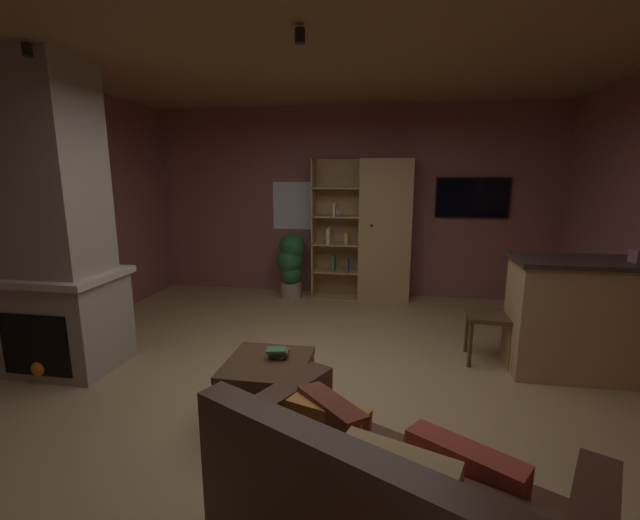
{
  "coord_description": "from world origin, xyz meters",
  "views": [
    {
      "loc": [
        0.61,
        -3.2,
        1.8
      ],
      "look_at": [
        0.0,
        0.4,
        1.05
      ],
      "focal_mm": 23.92,
      "sensor_mm": 36.0,
      "label": 1
    }
  ],
  "objects_px": {
    "kitchen_bar_counter": "(601,319)",
    "coffee_table": "(268,373)",
    "table_book_1": "(280,352)",
    "table_book_2": "(276,350)",
    "dining_chair": "(500,310)",
    "tissue_box": "(640,256)",
    "potted_floor_plant": "(291,263)",
    "wall_mounted_tv": "(472,198)",
    "stone_fireplace": "(54,237)",
    "bookshelf_cabinet": "(378,232)",
    "table_book_0": "(278,355)"
  },
  "relations": [
    {
      "from": "table_book_0",
      "to": "potted_floor_plant",
      "type": "relative_size",
      "value": 0.12
    },
    {
      "from": "bookshelf_cabinet",
      "to": "table_book_2",
      "type": "bearing_deg",
      "value": -100.71
    },
    {
      "from": "bookshelf_cabinet",
      "to": "table_book_1",
      "type": "xyz_separation_m",
      "value": [
        -0.59,
        -3.2,
        -0.47
      ]
    },
    {
      "from": "potted_floor_plant",
      "to": "tissue_box",
      "type": "bearing_deg",
      "value": -30.28
    },
    {
      "from": "kitchen_bar_counter",
      "to": "wall_mounted_tv",
      "type": "relative_size",
      "value": 1.57
    },
    {
      "from": "tissue_box",
      "to": "coffee_table",
      "type": "xyz_separation_m",
      "value": [
        -2.89,
        -1.12,
        -0.74
      ]
    },
    {
      "from": "kitchen_bar_counter",
      "to": "potted_floor_plant",
      "type": "height_order",
      "value": "kitchen_bar_counter"
    },
    {
      "from": "table_book_2",
      "to": "stone_fireplace",
      "type": "bearing_deg",
      "value": 166.57
    },
    {
      "from": "tissue_box",
      "to": "table_book_2",
      "type": "bearing_deg",
      "value": -159.33
    },
    {
      "from": "kitchen_bar_counter",
      "to": "coffee_table",
      "type": "height_order",
      "value": "kitchen_bar_counter"
    },
    {
      "from": "bookshelf_cabinet",
      "to": "kitchen_bar_counter",
      "type": "height_order",
      "value": "bookshelf_cabinet"
    },
    {
      "from": "coffee_table",
      "to": "potted_floor_plant",
      "type": "xyz_separation_m",
      "value": [
        -0.58,
        3.14,
        0.14
      ]
    },
    {
      "from": "table_book_2",
      "to": "dining_chair",
      "type": "bearing_deg",
      "value": 35.23
    },
    {
      "from": "bookshelf_cabinet",
      "to": "coffee_table",
      "type": "height_order",
      "value": "bookshelf_cabinet"
    },
    {
      "from": "potted_floor_plant",
      "to": "wall_mounted_tv",
      "type": "bearing_deg",
      "value": 7.73
    },
    {
      "from": "stone_fireplace",
      "to": "dining_chair",
      "type": "bearing_deg",
      "value": 10.91
    },
    {
      "from": "stone_fireplace",
      "to": "potted_floor_plant",
      "type": "xyz_separation_m",
      "value": [
        1.54,
        2.58,
        -0.72
      ]
    },
    {
      "from": "bookshelf_cabinet",
      "to": "coffee_table",
      "type": "bearing_deg",
      "value": -101.5
    },
    {
      "from": "table_book_1",
      "to": "table_book_2",
      "type": "bearing_deg",
      "value": -123.5
    },
    {
      "from": "table_book_2",
      "to": "potted_floor_plant",
      "type": "relative_size",
      "value": 0.15
    },
    {
      "from": "kitchen_bar_counter",
      "to": "table_book_1",
      "type": "bearing_deg",
      "value": -156.9
    },
    {
      "from": "tissue_box",
      "to": "table_book_0",
      "type": "distance_m",
      "value": 3.08
    },
    {
      "from": "stone_fireplace",
      "to": "wall_mounted_tv",
      "type": "xyz_separation_m",
      "value": [
        4.05,
        2.92,
        0.22
      ]
    },
    {
      "from": "kitchen_bar_counter",
      "to": "table_book_1",
      "type": "xyz_separation_m",
      "value": [
        -2.62,
        -1.12,
        -0.02
      ]
    },
    {
      "from": "table_book_2",
      "to": "potted_floor_plant",
      "type": "xyz_separation_m",
      "value": [
        -0.63,
        3.1,
        -0.02
      ]
    },
    {
      "from": "dining_chair",
      "to": "wall_mounted_tv",
      "type": "height_order",
      "value": "wall_mounted_tv"
    },
    {
      "from": "potted_floor_plant",
      "to": "table_book_2",
      "type": "bearing_deg",
      "value": -78.44
    },
    {
      "from": "dining_chair",
      "to": "wall_mounted_tv",
      "type": "distance_m",
      "value": 2.34
    },
    {
      "from": "stone_fireplace",
      "to": "table_book_2",
      "type": "xyz_separation_m",
      "value": [
        2.17,
        -0.52,
        -0.7
      ]
    },
    {
      "from": "coffee_table",
      "to": "wall_mounted_tv",
      "type": "relative_size",
      "value": 0.63
    },
    {
      "from": "table_book_1",
      "to": "coffee_table",
      "type": "bearing_deg",
      "value": -133.92
    },
    {
      "from": "dining_chair",
      "to": "table_book_0",
      "type": "bearing_deg",
      "value": -145.35
    },
    {
      "from": "table_book_0",
      "to": "wall_mounted_tv",
      "type": "relative_size",
      "value": 0.11
    },
    {
      "from": "kitchen_bar_counter",
      "to": "tissue_box",
      "type": "height_order",
      "value": "tissue_box"
    },
    {
      "from": "stone_fireplace",
      "to": "bookshelf_cabinet",
      "type": "distance_m",
      "value": 3.89
    },
    {
      "from": "table_book_2",
      "to": "tissue_box",
      "type": "bearing_deg",
      "value": 20.67
    },
    {
      "from": "table_book_1",
      "to": "tissue_box",
      "type": "bearing_deg",
      "value": 20.27
    },
    {
      "from": "dining_chair",
      "to": "wall_mounted_tv",
      "type": "xyz_separation_m",
      "value": [
        0.05,
        2.15,
        0.93
      ]
    },
    {
      "from": "table_book_1",
      "to": "wall_mounted_tv",
      "type": "bearing_deg",
      "value": 61.37
    },
    {
      "from": "stone_fireplace",
      "to": "coffee_table",
      "type": "bearing_deg",
      "value": -15.0
    },
    {
      "from": "dining_chair",
      "to": "potted_floor_plant",
      "type": "relative_size",
      "value": 0.97
    },
    {
      "from": "wall_mounted_tv",
      "to": "potted_floor_plant",
      "type": "bearing_deg",
      "value": -172.27
    },
    {
      "from": "dining_chair",
      "to": "tissue_box",
      "type": "bearing_deg",
      "value": -12.4
    },
    {
      "from": "wall_mounted_tv",
      "to": "bookshelf_cabinet",
      "type": "bearing_deg",
      "value": -170.58
    },
    {
      "from": "stone_fireplace",
      "to": "table_book_1",
      "type": "height_order",
      "value": "stone_fireplace"
    },
    {
      "from": "coffee_table",
      "to": "kitchen_bar_counter",
      "type": "bearing_deg",
      "value": 23.93
    },
    {
      "from": "bookshelf_cabinet",
      "to": "table_book_1",
      "type": "height_order",
      "value": "bookshelf_cabinet"
    },
    {
      "from": "coffee_table",
      "to": "table_book_0",
      "type": "bearing_deg",
      "value": 52.86
    },
    {
      "from": "bookshelf_cabinet",
      "to": "table_book_0",
      "type": "xyz_separation_m",
      "value": [
        -0.61,
        -3.2,
        -0.5
      ]
    },
    {
      "from": "tissue_box",
      "to": "table_book_0",
      "type": "xyz_separation_m",
      "value": [
        -2.83,
        -1.04,
        -0.63
      ]
    }
  ]
}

